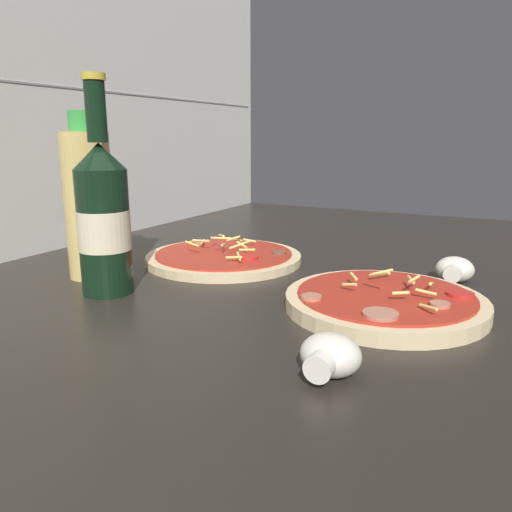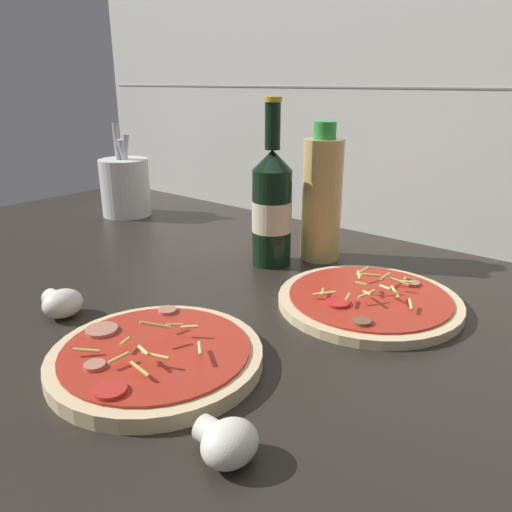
# 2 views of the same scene
# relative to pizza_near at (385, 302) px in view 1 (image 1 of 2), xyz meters

# --- Properties ---
(counter_slab) EXTENTS (1.60, 0.90, 0.03)m
(counter_slab) POSITION_rel_pizza_near_xyz_m (-0.04, 0.13, -0.02)
(counter_slab) COLOR #28231E
(counter_slab) RESTS_ON ground
(pizza_near) EXTENTS (0.23, 0.23, 0.05)m
(pizza_near) POSITION_rel_pizza_near_xyz_m (0.00, 0.00, 0.00)
(pizza_near) COLOR beige
(pizza_near) RESTS_ON counter_slab
(pizza_far) EXTENTS (0.24, 0.24, 0.05)m
(pizza_far) POSITION_rel_pizza_near_xyz_m (0.10, 0.28, -0.00)
(pizza_far) COLOR beige
(pizza_far) RESTS_ON counter_slab
(beer_bottle) EXTENTS (0.06, 0.06, 0.26)m
(beer_bottle) POSITION_rel_pizza_near_xyz_m (-0.10, 0.33, 0.09)
(beer_bottle) COLOR black
(beer_bottle) RESTS_ON counter_slab
(oil_bottle) EXTENTS (0.07, 0.07, 0.23)m
(oil_bottle) POSITION_rel_pizza_near_xyz_m (-0.05, 0.40, 0.09)
(oil_bottle) COLOR #D6B766
(oil_bottle) RESTS_ON counter_slab
(mushroom_left) EXTENTS (0.05, 0.05, 0.04)m
(mushroom_left) POSITION_rel_pizza_near_xyz_m (0.15, -0.06, 0.01)
(mushroom_left) COLOR white
(mushroom_left) RESTS_ON counter_slab
(mushroom_right) EXTENTS (0.05, 0.05, 0.04)m
(mushroom_right) POSITION_rel_pizza_near_xyz_m (-0.18, 0.00, 0.01)
(mushroom_right) COLOR white
(mushroom_right) RESTS_ON counter_slab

